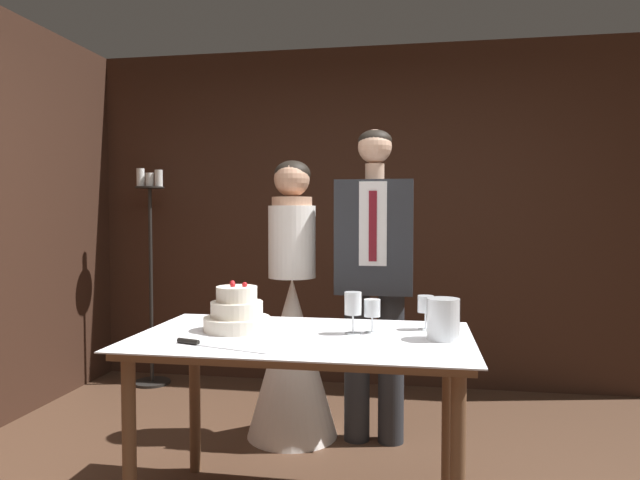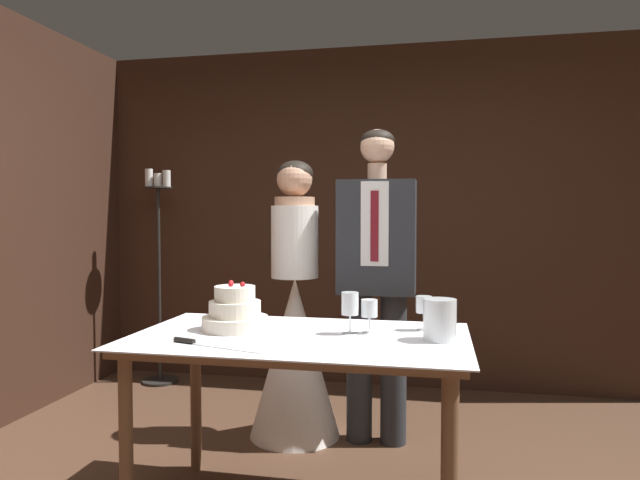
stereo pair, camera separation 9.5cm
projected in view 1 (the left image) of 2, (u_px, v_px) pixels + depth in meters
wall_back at (363, 217)px, 4.47m from camera, size 4.49×0.12×2.62m
cake_table at (303, 356)px, 2.47m from camera, size 1.45×0.86×0.80m
tiered_cake at (237, 313)px, 2.58m from camera, size 0.30×0.30×0.22m
cake_knife at (204, 344)px, 2.27m from camera, size 0.41×0.14×0.02m
wine_glass_near at (353, 305)px, 2.50m from camera, size 0.08×0.08×0.18m
wine_glass_middle at (372, 310)px, 2.52m from camera, size 0.07×0.07×0.15m
wine_glass_far at (426, 306)px, 2.59m from camera, size 0.07×0.07×0.16m
hurricane_candle at (443, 320)px, 2.39m from camera, size 0.14×0.14×0.17m
bride at (292, 335)px, 3.39m from camera, size 0.54×0.54×1.64m
groom at (374, 269)px, 3.29m from camera, size 0.44×0.25×1.81m
candle_stand at (151, 275)px, 4.43m from camera, size 0.28×0.28×1.68m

